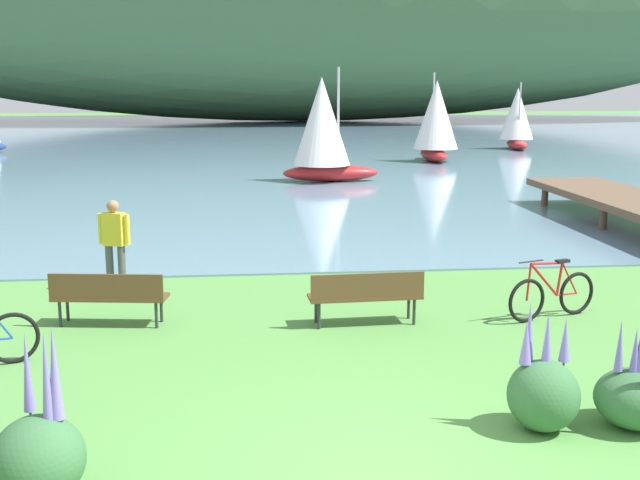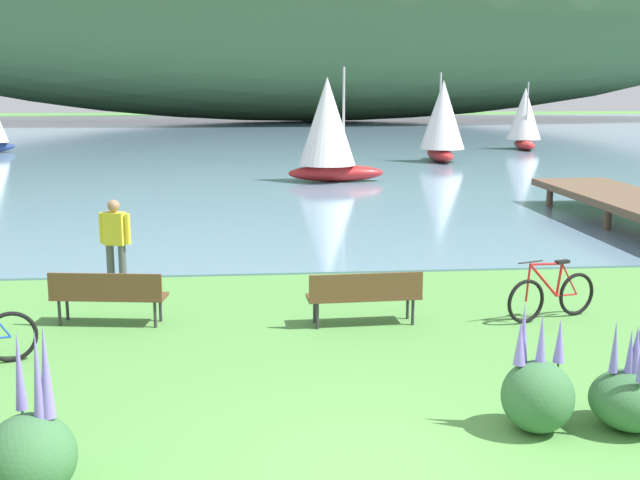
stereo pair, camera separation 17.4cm
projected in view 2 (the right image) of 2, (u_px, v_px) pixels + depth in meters
name	position (u px, v px, depth m)	size (l,w,h in m)	color
ground_plane	(375.00, 471.00, 7.82)	(200.00, 200.00, 0.00)	#518E42
bay_water	(266.00, 138.00, 54.98)	(180.00, 80.00, 0.04)	#6B8EA8
park_bench_near_camera	(108.00, 293.00, 12.46)	(1.85, 0.73, 0.88)	brown
park_bench_further_along	(365.00, 293.00, 12.45)	(1.82, 0.57, 0.88)	brown
bicycle_leaning_near_bench	(552.00, 295.00, 12.80)	(1.68, 0.66, 1.01)	black
person_at_shoreline	(115.00, 239.00, 14.42)	(0.59, 0.32, 1.71)	#4C4C51
echium_bush_closest_to_camera	(537.00, 393.00, 8.66)	(0.79, 0.79, 1.45)	#386B3D
echium_bush_mid_cluster	(30.00, 453.00, 7.23)	(0.85, 0.85, 1.67)	#386B3D
echium_bush_far_cluster	(631.00, 397.00, 8.73)	(0.90, 0.90, 1.34)	#386B3D
sailboat_nearest_to_shore	(328.00, 128.00, 30.25)	(3.71, 2.21, 4.35)	#B22323
sailboat_mid_bay	(525.00, 118.00, 45.38)	(2.12, 3.33, 3.83)	#B22323
sailboat_far_off	(442.00, 120.00, 37.99)	(2.16, 3.63, 4.26)	#B22323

